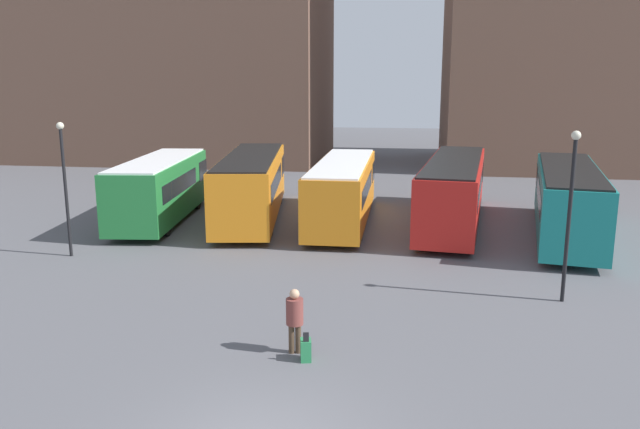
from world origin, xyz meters
TOP-DOWN VIEW (x-y plane):
  - building_block_right at (18.96, 42.43)m, footprint 27.91×15.05m
  - bus_0 at (-9.37, 18.07)m, footprint 3.56×9.72m
  - bus_1 at (-5.17, 19.40)m, footprint 4.37×11.99m
  - bus_2 at (-0.62, 19.07)m, footprint 2.60×10.84m
  - bus_3 at (4.61, 19.57)m, footprint 3.95×12.55m
  - bus_4 at (9.37, 17.89)m, footprint 4.32×11.87m
  - traveler at (-0.13, 4.23)m, footprint 0.52×0.52m
  - suitcase at (0.22, 3.84)m, footprint 0.33×0.41m
  - lamp_post_0 at (-10.43, 11.61)m, footprint 0.28×0.28m
  - lamp_post_1 at (7.37, 9.14)m, footprint 0.28×0.28m

SIDE VIEW (x-z plane):
  - suitcase at x=0.22m, z-range -0.11..0.67m
  - traveler at x=-0.13m, z-range 0.16..1.84m
  - bus_2 at x=-0.62m, z-range 0.13..3.09m
  - bus_0 at x=-9.37m, z-range 0.13..3.16m
  - bus_4 at x=9.37m, z-range 0.14..3.19m
  - bus_3 at x=4.61m, z-range 0.14..3.23m
  - bus_1 at x=-5.17m, z-range 0.14..3.28m
  - lamp_post_0 at x=-10.43m, z-range 0.49..5.67m
  - lamp_post_1 at x=7.37m, z-range 0.49..5.76m
  - building_block_right at x=18.96m, z-range 0.00..23.55m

